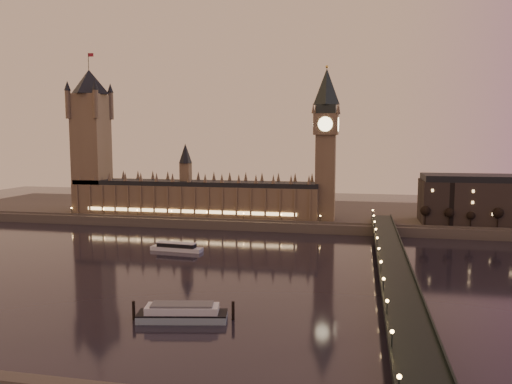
% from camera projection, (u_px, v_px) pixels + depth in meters
% --- Properties ---
extents(ground, '(700.00, 700.00, 0.00)m').
position_uv_depth(ground, '(191.00, 269.00, 235.76)').
color(ground, black).
rests_on(ground, ground).
extents(far_embankment, '(560.00, 130.00, 6.00)m').
position_uv_depth(far_embankment, '(298.00, 214.00, 389.83)').
color(far_embankment, '#423D35').
rests_on(far_embankment, ground).
extents(palace_of_westminster, '(180.00, 26.62, 52.00)m').
position_uv_depth(palace_of_westminster, '(194.00, 194.00, 359.41)').
color(palace_of_westminster, brown).
rests_on(palace_of_westminster, ground).
extents(victoria_tower, '(31.68, 31.68, 118.00)m').
position_uv_depth(victoria_tower, '(91.00, 133.00, 371.13)').
color(victoria_tower, brown).
rests_on(victoria_tower, ground).
extents(big_ben, '(17.68, 17.68, 104.00)m').
position_uv_depth(big_ben, '(326.00, 135.00, 335.63)').
color(big_ben, brown).
rests_on(big_ben, ground).
extents(westminster_bridge, '(13.20, 260.00, 15.30)m').
position_uv_depth(westminster_bridge, '(392.00, 268.00, 216.38)').
color(westminster_bridge, black).
rests_on(westminster_bridge, ground).
extents(bare_tree_0, '(5.34, 5.34, 10.86)m').
position_uv_depth(bare_tree_0, '(426.00, 214.00, 315.99)').
color(bare_tree_0, black).
rests_on(bare_tree_0, ground).
extents(bare_tree_1, '(5.34, 5.34, 10.86)m').
position_uv_depth(bare_tree_1, '(449.00, 214.00, 313.14)').
color(bare_tree_1, black).
rests_on(bare_tree_1, ground).
extents(bare_tree_2, '(5.34, 5.34, 10.86)m').
position_uv_depth(bare_tree_2, '(473.00, 215.00, 310.28)').
color(bare_tree_2, black).
rests_on(bare_tree_2, ground).
extents(bare_tree_3, '(5.34, 5.34, 10.86)m').
position_uv_depth(bare_tree_3, '(497.00, 216.00, 307.43)').
color(bare_tree_3, black).
rests_on(bare_tree_3, ground).
extents(cruise_boat_a, '(29.72, 8.70, 4.69)m').
position_uv_depth(cruise_boat_a, '(177.00, 247.00, 273.72)').
color(cruise_boat_a, silver).
rests_on(cruise_boat_a, ground).
extents(moored_barge, '(34.24, 14.20, 6.40)m').
position_uv_depth(moored_barge, '(182.00, 313.00, 168.37)').
color(moored_barge, '#849EA9').
rests_on(moored_barge, ground).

